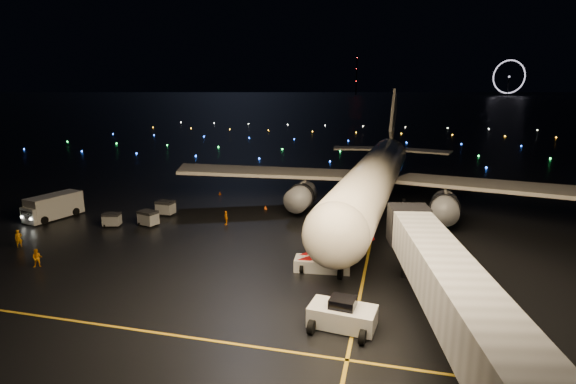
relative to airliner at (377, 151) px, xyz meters
name	(u,v)px	position (x,y,z in m)	size (l,w,h in m)	color
ground	(380,108)	(-11.65, 274.20, -7.87)	(2000.00, 2000.00, 0.00)	black
lane_centre	(372,233)	(0.35, -10.80, -7.86)	(0.25, 80.00, 0.02)	gold
lane_cross	(105,325)	(-16.65, -35.80, -7.86)	(60.00, 0.25, 0.02)	gold
airliner	(377,151)	(0.00, 0.00, 0.00)	(55.57, 52.79, 15.74)	silver
pushback_tug	(343,312)	(-0.44, -31.94, -6.78)	(4.58, 2.40, 2.18)	silver
belt_loader	(323,252)	(-3.45, -22.55, -6.09)	(7.37, 2.01, 3.57)	silver
service_truck	(55,206)	(-39.15, -14.30, -6.35)	(2.62, 8.28, 3.05)	silver
crew_a	(19,238)	(-35.14, -24.18, -6.94)	(0.68, 0.44, 1.86)	orange
crew_b	(37,258)	(-29.20, -28.17, -6.98)	(0.87, 0.67, 1.78)	orange
crew_c	(226,218)	(-17.04, -11.78, -7.01)	(1.01, 0.42, 1.73)	orange
safety_cone_0	(311,219)	(-7.35, -7.84, -7.61)	(0.46, 0.46, 0.53)	#F15710
safety_cone_1	(293,210)	(-10.43, -4.33, -7.61)	(0.46, 0.46, 0.52)	#F15710
safety_cone_2	(266,207)	(-14.42, -3.99, -7.63)	(0.43, 0.43, 0.49)	#F15710
safety_cone_3	(220,193)	(-23.56, 2.14, -7.59)	(0.49, 0.49, 0.55)	#F15710
ferris_wheel	(509,78)	(158.35, 694.20, 18.13)	(50.00, 4.00, 52.00)	black
radio_mast	(357,75)	(-71.65, 714.20, 24.13)	(1.80, 1.80, 64.00)	black
taxiway_lights	(352,138)	(-11.65, 80.20, -7.69)	(164.00, 92.00, 0.36)	black
baggage_cart_0	(148,218)	(-25.94, -14.40, -6.96)	(2.16, 1.51, 1.83)	gray
baggage_cart_1	(112,220)	(-30.02, -15.68, -7.05)	(1.92, 1.35, 1.63)	gray
baggage_cart_2	(166,208)	(-26.21, -9.76, -6.94)	(2.19, 1.53, 1.86)	gray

